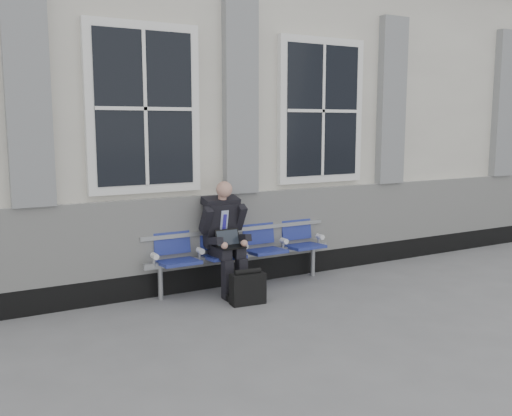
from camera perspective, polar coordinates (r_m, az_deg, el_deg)
ground at (r=6.89m, az=10.96°, el=-9.29°), size 70.00×70.00×0.00m
station_building at (r=9.47m, az=-2.57°, el=9.30°), size 14.40×4.40×4.49m
bench at (r=7.29m, az=-1.49°, el=-3.66°), size 2.60×0.47×0.91m
businessman at (r=7.00m, az=-3.17°, el=-2.48°), size 0.55×0.74×1.39m
briefcase at (r=6.68m, az=-0.83°, el=-7.99°), size 0.42×0.21×0.42m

